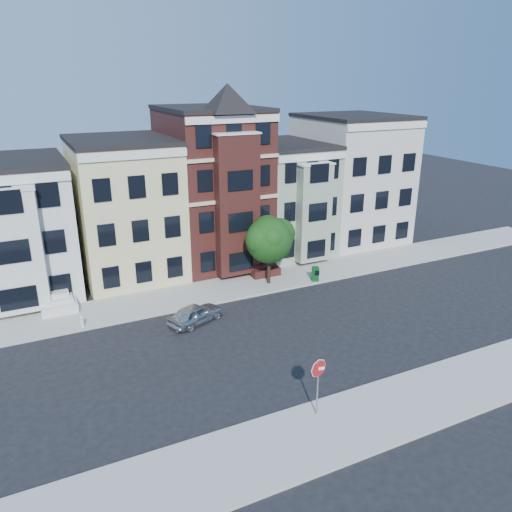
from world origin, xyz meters
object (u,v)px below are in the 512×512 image
newspaper_box (315,274)px  stop_sign (318,384)px  fire_hydrant (82,323)px  parked_car (196,314)px  street_tree (269,243)px

newspaper_box → stop_sign: (-8.28, -13.24, 1.04)m
newspaper_box → fire_hydrant: newspaper_box is taller
fire_hydrant → parked_car: bearing=-18.9°
parked_car → fire_hydrant: 6.81m
street_tree → fire_hydrant: 13.59m
parked_car → stop_sign: size_ratio=1.16×
parked_car → street_tree: bearing=-85.0°
stop_sign → street_tree: bearing=82.0°
fire_hydrant → newspaper_box: bearing=0.2°
parked_car → fire_hydrant: parked_car is taller
newspaper_box → fire_hydrant: 16.53m
newspaper_box → stop_sign: 15.65m
street_tree → newspaper_box: (3.28, -1.13, -2.54)m
street_tree → parked_car: 8.04m
parked_car → newspaper_box: 10.34m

